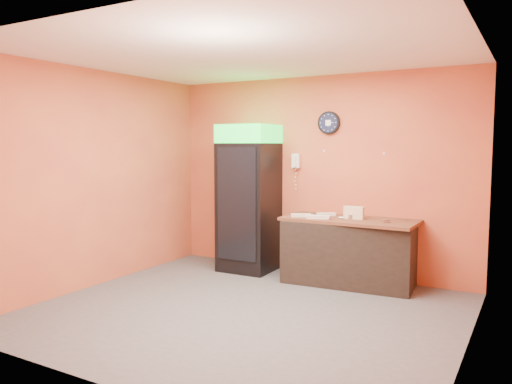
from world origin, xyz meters
The scene contains 15 objects.
floor centered at (0.00, 0.00, 0.00)m, with size 4.50×4.50×0.00m, color #47474C.
back_wall centered at (0.00, 2.00, 1.40)m, with size 4.50×0.02×2.80m, color #D16B3B.
left_wall centered at (-2.25, 0.00, 1.40)m, with size 0.02×4.00×2.80m, color #D16B3B.
right_wall centered at (2.25, 0.00, 1.40)m, with size 0.02×4.00×2.80m, color #D16B3B.
ceiling centered at (0.00, 0.00, 2.80)m, with size 4.50×4.00×0.02m, color white.
beverage_cooler centered at (-0.92, 1.60, 1.04)m, with size 0.76×0.78×2.12m.
prep_counter centered at (0.61, 1.63, 0.42)m, with size 1.66×0.74×0.83m, color black.
wall_clock centered at (0.18, 1.97, 2.14)m, with size 0.32×0.06×0.32m.
wall_phone centered at (-0.32, 1.95, 1.60)m, with size 0.11×0.10×0.21m.
butcher_paper centered at (0.61, 1.63, 0.85)m, with size 1.73×0.77×0.04m, color brown.
sub_roll_stack centered at (0.67, 1.63, 0.95)m, with size 0.26×0.09×0.16m.
wrapped_sandwich_left centered at (-0.01, 1.47, 0.89)m, with size 0.27×0.10×0.04m, color silver.
wrapped_sandwich_mid centered at (0.26, 1.42, 0.89)m, with size 0.30×0.12×0.04m, color silver.
wrapped_sandwich_right centered at (0.24, 1.74, 0.89)m, with size 0.25×0.10×0.04m, color silver.
kitchen_tool centered at (0.64, 1.60, 0.90)m, with size 0.06×0.06×0.06m, color silver.
Camera 1 is at (2.75, -4.60, 1.83)m, focal length 35.00 mm.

